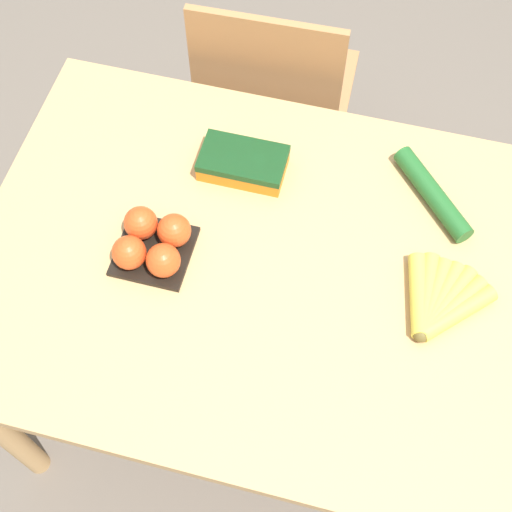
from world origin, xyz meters
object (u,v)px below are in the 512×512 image
object	(u,v)px
chair	(274,103)
tomato_pack	(152,243)
carrot_bag	(243,162)
cucumber_near	(433,194)
banana_bunch	(439,302)

from	to	relation	value
chair	tomato_pack	size ratio (longest dim) A/B	5.84
carrot_bag	cucumber_near	world-z (taller)	carrot_bag
tomato_pack	carrot_bag	bearing A→B (deg)	63.35
tomato_pack	cucumber_near	xyz separation A→B (m)	(0.55, 0.28, -0.02)
tomato_pack	chair	bearing A→B (deg)	81.97
cucumber_near	banana_bunch	bearing A→B (deg)	-79.64
chair	banana_bunch	xyz separation A→B (m)	(0.50, -0.67, 0.29)
cucumber_near	chair	bearing A→B (deg)	137.50
chair	carrot_bag	size ratio (longest dim) A/B	4.80
carrot_bag	cucumber_near	bearing A→B (deg)	3.50
tomato_pack	carrot_bag	xyz separation A→B (m)	(0.13, 0.25, -0.01)
chair	tomato_pack	bearing A→B (deg)	80.35
tomato_pack	cucumber_near	distance (m)	0.61
tomato_pack	carrot_bag	size ratio (longest dim) A/B	0.82
banana_bunch	carrot_bag	world-z (taller)	carrot_bag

